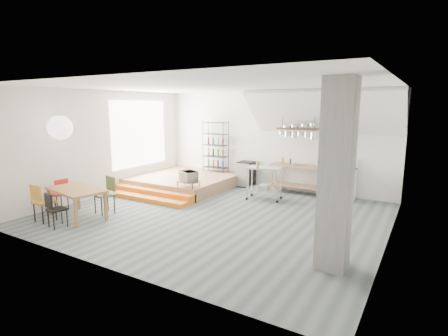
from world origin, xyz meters
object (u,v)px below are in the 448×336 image
Objects in this scene: stove at (344,184)px; rolling_cart at (264,179)px; dining_table at (76,192)px; mini_fridge at (246,174)px.

stove reaches higher than rolling_cart.
stove is 7.37m from dining_table.
mini_fridge reaches higher than dining_table.
stove reaches higher than mini_fridge.
mini_fridge is at bearing 179.23° from stove.
mini_fridge is (-3.26, 0.04, -0.05)m from stove.
rolling_cart is 1.23× the size of mini_fridge.
dining_table is 5.56m from mini_fridge.
rolling_cart is 1.79m from mini_fridge.
rolling_cart reaches higher than dining_table.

